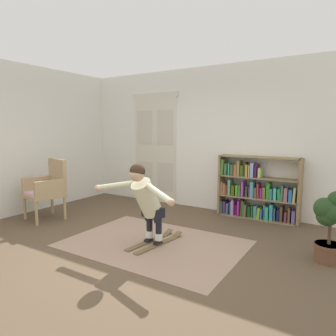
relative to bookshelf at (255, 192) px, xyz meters
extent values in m
plane|color=brown|center=(-1.00, -2.39, -0.50)|extent=(7.20, 7.20, 0.00)
cube|color=white|center=(-1.00, 0.21, 0.95)|extent=(6.00, 0.10, 2.90)
cube|color=white|center=(-4.00, -1.99, 0.95)|extent=(0.10, 6.00, 2.90)
cube|color=beige|center=(-2.61, 0.16, 0.68)|extent=(0.55, 0.04, 2.35)
cube|color=beige|center=(-2.61, 0.14, 1.19)|extent=(0.41, 0.01, 0.76)
cube|color=beige|center=(-2.61, 0.14, 0.09)|extent=(0.41, 0.01, 0.64)
cube|color=beige|center=(-2.06, 0.16, 0.68)|extent=(0.55, 0.04, 2.35)
cube|color=beige|center=(-2.06, 0.14, 1.19)|extent=(0.41, 0.01, 0.76)
cube|color=beige|center=(-2.06, 0.14, 0.09)|extent=(0.41, 0.01, 0.64)
cube|color=beige|center=(-2.33, 0.16, 1.90)|extent=(1.22, 0.04, 0.10)
cube|color=#A2816D|center=(-0.86, -2.05, -0.49)|extent=(2.50, 1.76, 0.01)
cube|color=olive|center=(-0.66, 0.00, 0.08)|extent=(0.04, 0.30, 1.16)
cube|color=olive|center=(0.77, 0.00, 0.08)|extent=(0.04, 0.30, 1.16)
cube|color=olive|center=(0.06, 0.00, -0.49)|extent=(1.44, 0.30, 0.02)
cube|color=olive|center=(0.06, 0.00, -0.11)|extent=(1.44, 0.30, 0.02)
cube|color=olive|center=(0.06, 0.00, 0.27)|extent=(1.44, 0.30, 0.02)
cube|color=olive|center=(0.06, 0.00, 0.65)|extent=(1.44, 0.30, 0.02)
cube|color=#408673|center=(-0.63, -0.01, -0.36)|extent=(0.04, 0.15, 0.24)
cube|color=#4B275A|center=(-0.56, 0.01, -0.36)|extent=(0.06, 0.24, 0.24)
cube|color=#3C659A|center=(-0.49, -0.01, -0.37)|extent=(0.04, 0.24, 0.21)
cube|color=slate|center=(-0.43, 0.02, -0.35)|extent=(0.03, 0.21, 0.25)
cube|color=#BC70D0|center=(-0.39, 0.00, -0.33)|extent=(0.05, 0.23, 0.29)
cube|color=#50133F|center=(-0.34, 0.02, -0.38)|extent=(0.05, 0.20, 0.19)
cube|color=purple|center=(-0.27, -0.02, -0.33)|extent=(0.03, 0.23, 0.29)
cube|color=brown|center=(-0.23, 0.00, -0.33)|extent=(0.06, 0.14, 0.30)
cube|color=#2C812B|center=(-0.19, 0.00, -0.35)|extent=(0.03, 0.17, 0.26)
cube|color=brown|center=(-0.14, -0.01, -0.36)|extent=(0.04, 0.24, 0.23)
cube|color=#125E26|center=(-0.08, 0.01, -0.38)|extent=(0.05, 0.17, 0.19)
cube|color=#2E5730|center=(-0.02, 0.00, -0.37)|extent=(0.03, 0.16, 0.22)
cube|color=teal|center=(0.04, -0.01, -0.37)|extent=(0.06, 0.19, 0.22)
cube|color=#7EB02F|center=(0.11, 0.00, -0.38)|extent=(0.06, 0.24, 0.20)
cube|color=#3261B7|center=(0.15, -0.01, -0.39)|extent=(0.03, 0.21, 0.18)
cube|color=slate|center=(0.20, 0.02, -0.35)|extent=(0.04, 0.16, 0.26)
cube|color=#2AB37C|center=(0.25, -0.01, -0.36)|extent=(0.05, 0.23, 0.24)
cube|color=#329DC0|center=(0.32, 0.00, -0.33)|extent=(0.06, 0.19, 0.29)
cube|color=#3E5161|center=(0.38, 0.00, -0.36)|extent=(0.03, 0.16, 0.24)
cube|color=navy|center=(0.44, -0.01, -0.37)|extent=(0.04, 0.14, 0.21)
cube|color=brown|center=(0.50, 0.00, -0.34)|extent=(0.05, 0.18, 0.28)
cube|color=brown|center=(0.57, 0.00, -0.38)|extent=(0.04, 0.18, 0.19)
cube|color=brown|center=(0.63, -0.02, -0.34)|extent=(0.03, 0.16, 0.27)
cube|color=#6A61BF|center=(0.70, 0.00, -0.37)|extent=(0.06, 0.20, 0.22)
cube|color=tan|center=(-0.63, -0.01, 0.02)|extent=(0.03, 0.16, 0.24)
cube|color=olive|center=(-0.58, 0.01, 0.01)|extent=(0.04, 0.20, 0.22)
cube|color=maroon|center=(-0.53, -0.01, -0.01)|extent=(0.05, 0.17, 0.19)
cube|color=#5CA680|center=(-0.47, 0.01, 0.05)|extent=(0.05, 0.20, 0.29)
cube|color=#454F12|center=(-0.40, 0.00, 0.00)|extent=(0.06, 0.22, 0.19)
cube|color=#56C226|center=(-0.33, 0.00, 0.00)|extent=(0.04, 0.19, 0.20)
cube|color=#386835|center=(-0.27, 0.00, 0.01)|extent=(0.05, 0.23, 0.21)
cube|color=#AD41BE|center=(-0.21, 0.00, 0.05)|extent=(0.03, 0.24, 0.29)
cube|color=#314F22|center=(-0.15, 0.01, 0.00)|extent=(0.04, 0.15, 0.19)
cube|color=#6E206E|center=(-0.09, 0.02, 0.00)|extent=(0.04, 0.17, 0.19)
cube|color=teal|center=(-0.03, -0.01, 0.05)|extent=(0.06, 0.22, 0.30)
cube|color=#A05A67|center=(0.02, 0.02, -0.01)|extent=(0.05, 0.16, 0.18)
cube|color=#963434|center=(0.07, 0.02, 0.03)|extent=(0.05, 0.18, 0.27)
cube|color=purple|center=(0.13, 0.01, 0.00)|extent=(0.05, 0.21, 0.19)
cube|color=olive|center=(0.18, 0.01, 0.00)|extent=(0.06, 0.16, 0.20)
cube|color=green|center=(0.25, 0.01, 0.05)|extent=(0.06, 0.16, 0.29)
cube|color=teal|center=(0.31, -0.02, 0.00)|extent=(0.04, 0.20, 0.20)
cube|color=#3FD0C6|center=(0.37, 0.00, 0.01)|extent=(0.05, 0.17, 0.21)
cube|color=#288E49|center=(0.44, 0.01, 0.00)|extent=(0.07, 0.16, 0.21)
cube|color=#3F6D54|center=(0.49, 0.00, 0.04)|extent=(0.04, 0.17, 0.27)
cube|color=#95606A|center=(0.56, -0.01, 0.02)|extent=(0.06, 0.23, 0.24)
cube|color=#2669B3|center=(0.64, 0.00, 0.01)|extent=(0.05, 0.24, 0.21)
cube|color=tan|center=(0.70, -0.01, 0.03)|extent=(0.05, 0.23, 0.26)
cube|color=#4C7A34|center=(-0.62, -0.02, 0.43)|extent=(0.06, 0.19, 0.30)
cube|color=#3F6741|center=(-0.56, -0.01, 0.39)|extent=(0.05, 0.16, 0.22)
cube|color=#3DA980|center=(-0.49, 0.00, 0.39)|extent=(0.03, 0.16, 0.23)
cube|color=#35572F|center=(-0.43, -0.01, 0.39)|extent=(0.05, 0.17, 0.21)
cube|color=#C25C3A|center=(-0.36, -0.01, 0.39)|extent=(0.05, 0.17, 0.21)
cube|color=olive|center=(-0.30, 0.01, 0.42)|extent=(0.05, 0.22, 0.29)
cube|color=#375A16|center=(-0.24, 0.00, 0.38)|extent=(0.06, 0.18, 0.20)
cube|color=#4D3217|center=(-0.18, 0.01, 0.41)|extent=(0.04, 0.17, 0.26)
cube|color=#A89D3A|center=(-0.14, -0.01, 0.39)|extent=(0.04, 0.22, 0.22)
cube|color=tan|center=(-0.09, -0.01, 0.39)|extent=(0.03, 0.20, 0.22)
cube|color=#78A3CD|center=(-0.04, -0.01, 0.41)|extent=(0.05, 0.23, 0.26)
cube|color=#4D134F|center=(0.02, 0.01, 0.40)|extent=(0.03, 0.22, 0.24)
cube|color=#A2CC69|center=(0.09, -0.01, 0.37)|extent=(0.05, 0.14, 0.18)
cylinder|color=tan|center=(-3.56, -2.31, -0.29)|extent=(0.06, 0.06, 0.42)
cylinder|color=tan|center=(-3.06, -2.42, -0.29)|extent=(0.06, 0.06, 0.42)
cylinder|color=tan|center=(-3.45, -1.81, -0.29)|extent=(0.06, 0.06, 0.42)
cylinder|color=tan|center=(-2.94, -1.92, -0.29)|extent=(0.06, 0.06, 0.42)
cube|color=tan|center=(-3.25, -2.11, -0.05)|extent=(0.72, 0.72, 0.06)
cube|color=#E1A9C6|center=(-3.25, -2.11, 0.00)|extent=(0.64, 0.64, 0.04)
cube|color=tan|center=(-3.20, -1.85, 0.30)|extent=(0.60, 0.19, 0.60)
cube|color=tan|center=(-3.52, -2.06, 0.12)|extent=(0.18, 0.56, 0.28)
cube|color=tan|center=(-2.99, -2.17, 0.12)|extent=(0.18, 0.56, 0.28)
cylinder|color=brown|center=(1.34, -1.39, -0.38)|extent=(0.32, 0.32, 0.23)
cylinder|color=brown|center=(1.34, -1.39, -0.29)|extent=(0.35, 0.35, 0.04)
cylinder|color=#4C3823|center=(1.34, -1.39, -0.09)|extent=(0.04, 0.04, 0.36)
sphere|color=#23401C|center=(1.30, -1.42, 0.10)|extent=(0.26, 0.26, 0.26)
sphere|color=#23401C|center=(1.27, -1.44, 0.19)|extent=(0.26, 0.26, 0.26)
sphere|color=#23401C|center=(1.34, -1.44, 0.15)|extent=(0.25, 0.25, 0.25)
sphere|color=#23401C|center=(1.34, -1.32, 0.14)|extent=(0.32, 0.32, 0.32)
cube|color=brown|center=(-0.95, -2.04, -0.48)|extent=(0.22, 0.94, 0.01)
cube|color=brown|center=(-0.89, -1.61, -0.45)|extent=(0.10, 0.13, 0.06)
cube|color=black|center=(-0.95, -2.06, -0.46)|extent=(0.10, 0.13, 0.04)
cube|color=brown|center=(-0.77, -2.06, -0.48)|extent=(0.22, 0.94, 0.01)
cube|color=brown|center=(-0.71, -1.63, -0.45)|extent=(0.10, 0.13, 0.06)
cube|color=black|center=(-0.77, -2.08, -0.46)|extent=(0.10, 0.13, 0.04)
cylinder|color=white|center=(-0.95, -2.04, -0.37)|extent=(0.12, 0.12, 0.10)
cylinder|color=black|center=(-0.95, -2.04, -0.17)|extent=(0.10, 0.10, 0.30)
cylinder|color=black|center=(-0.95, -2.05, -0.05)|extent=(0.12, 0.12, 0.22)
cylinder|color=white|center=(-0.77, -2.06, -0.37)|extent=(0.12, 0.12, 0.10)
cylinder|color=black|center=(-0.77, -2.06, -0.17)|extent=(0.10, 0.10, 0.30)
cylinder|color=black|center=(-0.77, -2.08, -0.05)|extent=(0.12, 0.12, 0.22)
cube|color=black|center=(-0.86, -2.07, -0.02)|extent=(0.32, 0.22, 0.14)
cylinder|color=beige|center=(-0.88, -2.19, 0.20)|extent=(0.35, 0.53, 0.59)
sphere|color=tan|center=(-0.90, -2.38, 0.56)|extent=(0.23, 0.23, 0.20)
sphere|color=#382619|center=(-0.90, -2.37, 0.60)|extent=(0.24, 0.24, 0.21)
cylinder|color=beige|center=(-1.32, -2.35, 0.36)|extent=(0.59, 0.19, 0.18)
sphere|color=tan|center=(-1.60, -2.41, 0.31)|extent=(0.10, 0.10, 0.09)
cylinder|color=beige|center=(-0.49, -2.47, 0.36)|extent=(0.56, 0.34, 0.18)
sphere|color=tan|center=(-0.24, -2.60, 0.31)|extent=(0.10, 0.10, 0.09)
camera|label=1|loc=(1.56, -5.56, 1.16)|focal=32.60mm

